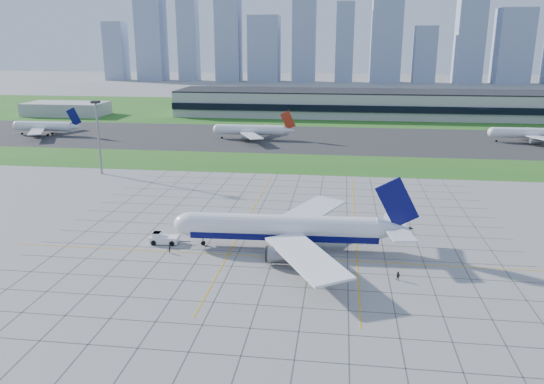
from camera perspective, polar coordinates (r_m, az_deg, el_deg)
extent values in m
plane|color=gray|center=(117.74, 0.26, -6.63)|extent=(1400.00, 1400.00, 0.00)
cube|color=#1F641C|center=(203.43, 3.47, 3.05)|extent=(700.00, 35.00, 0.04)
cube|color=#383838|center=(257.25, 4.36, 5.74)|extent=(700.00, 75.00, 0.04)
cube|color=#1F641C|center=(365.95, 5.37, 8.73)|extent=(700.00, 145.00, 0.04)
cube|color=#474744|center=(140.48, -19.05, -3.74)|extent=(0.18, 130.00, 0.02)
cube|color=#474744|center=(137.16, -16.04, -3.95)|extent=(0.18, 130.00, 0.02)
cube|color=#474744|center=(134.23, -12.90, -4.16)|extent=(0.18, 130.00, 0.02)
cube|color=#474744|center=(131.72, -9.62, -4.36)|extent=(0.18, 130.00, 0.02)
cube|color=#474744|center=(129.66, -6.23, -4.56)|extent=(0.18, 130.00, 0.02)
cube|color=#474744|center=(128.07, -2.73, -4.74)|extent=(0.18, 130.00, 0.02)
cube|color=#474744|center=(126.96, 0.84, -4.91)|extent=(0.18, 130.00, 0.02)
cube|color=#474744|center=(126.35, 4.46, -5.07)|extent=(0.18, 130.00, 0.02)
cube|color=#474744|center=(126.24, 8.10, -5.20)|extent=(0.18, 130.00, 0.02)
cube|color=#474744|center=(126.65, 11.73, -5.31)|extent=(0.18, 130.00, 0.02)
cube|color=#474744|center=(127.55, 15.33, -5.40)|extent=(0.18, 130.00, 0.02)
cube|color=#474744|center=(128.94, 18.87, -5.47)|extent=(0.18, 130.00, 0.02)
cube|color=#474744|center=(130.81, 22.31, -5.52)|extent=(0.18, 130.00, 0.02)
cube|color=#474744|center=(82.63, -3.40, -17.19)|extent=(110.00, 0.18, 0.02)
cube|color=#474744|center=(89.32, -2.41, -14.43)|extent=(110.00, 0.18, 0.02)
cube|color=#474744|center=(96.21, -1.58, -12.05)|extent=(110.00, 0.18, 0.02)
cube|color=#474744|center=(103.26, -0.87, -9.99)|extent=(110.00, 0.18, 0.02)
cube|color=#474744|center=(110.44, -0.26, -8.20)|extent=(110.00, 0.18, 0.02)
cube|color=#474744|center=(117.73, 0.26, -6.62)|extent=(110.00, 0.18, 0.02)
cube|color=#474744|center=(125.10, 0.73, -5.23)|extent=(110.00, 0.18, 0.02)
cube|color=#474744|center=(132.55, 1.14, -4.00)|extent=(110.00, 0.18, 0.02)
cube|color=#474744|center=(140.06, 1.50, -2.90)|extent=(110.00, 0.18, 0.02)
cube|color=#474744|center=(147.62, 1.83, -1.90)|extent=(110.00, 0.18, 0.02)
cube|color=#474744|center=(155.22, 2.13, -1.01)|extent=(110.00, 0.18, 0.02)
cube|color=#474744|center=(162.86, 2.39, -0.20)|extent=(110.00, 0.18, 0.02)
cube|color=#474744|center=(170.54, 2.64, 0.54)|extent=(110.00, 0.18, 0.02)
cube|color=#474744|center=(178.24, 2.86, 1.21)|extent=(110.00, 0.18, 0.02)
cube|color=#E0A20B|center=(115.90, 0.14, -7.00)|extent=(120.00, 0.25, 0.03)
cube|color=#E0A20B|center=(137.66, -2.82, -3.25)|extent=(0.25, 100.00, 0.03)
cube|color=#E0A20B|center=(135.68, 8.92, -3.72)|extent=(0.25, 100.00, 0.03)
cube|color=#B7B7B2|center=(341.01, 12.04, 9.20)|extent=(260.00, 42.00, 15.00)
cube|color=black|center=(319.78, 12.31, 8.68)|extent=(260.00, 1.00, 4.00)
cube|color=black|center=(340.23, 12.12, 10.52)|extent=(260.00, 42.00, 0.80)
cube|color=#B7B7B2|center=(364.57, -21.24, 8.34)|extent=(50.00, 25.00, 8.00)
cylinder|color=gray|center=(194.83, -18.14, 5.46)|extent=(0.70, 0.70, 25.00)
cube|color=black|center=(193.11, -18.46, 9.17)|extent=(2.50, 2.50, 0.80)
cube|color=#8D9CB9|center=(684.25, -16.42, 14.32)|extent=(24.00, 21.60, 68.00)
cube|color=#8D9CB9|center=(668.07, -12.96, 17.71)|extent=(31.00, 27.90, 142.00)
cube|color=#8D9CB9|center=(653.67, -8.98, 15.90)|extent=(22.00, 19.80, 95.00)
cube|color=#8D9CB9|center=(642.93, -4.77, 18.93)|extent=(28.00, 25.20, 160.00)
cube|color=#8D9CB9|center=(634.62, -0.83, 15.14)|extent=(35.00, 31.50, 74.00)
cube|color=#8D9CB9|center=(629.72, 3.49, 17.11)|extent=(26.00, 23.40, 118.00)
cube|color=#8D9CB9|center=(627.91, 7.82, 15.63)|extent=(20.00, 18.00, 88.00)
cube|color=#8D9CB9|center=(630.33, 12.34, 18.25)|extent=(33.00, 29.70, 150.00)
cube|color=#8D9CB9|center=(634.39, 16.08, 14.00)|extent=(24.00, 21.60, 62.00)
cube|color=#8D9CB9|center=(642.82, 20.64, 16.59)|extent=(29.00, 26.10, 128.00)
cube|color=#8D9CB9|center=(653.87, 24.47, 14.06)|extent=(36.00, 32.40, 80.00)
cylinder|color=white|center=(118.98, 1.31, -3.76)|extent=(41.97, 7.00, 5.45)
cube|color=#07084D|center=(119.57, 1.30, -4.54)|extent=(41.95, 6.63, 1.45)
ellipsoid|color=white|center=(122.14, -8.54, -3.41)|extent=(8.92, 5.77, 5.45)
cube|color=black|center=(122.48, -9.45, -3.18)|extent=(2.11, 2.98, 0.55)
cone|color=white|center=(119.74, 12.90, -3.91)|extent=(7.46, 5.44, 5.18)
cube|color=#07084D|center=(117.93, 13.30, -1.13)|extent=(9.92, 0.82, 11.60)
cube|color=white|center=(132.80, 4.10, -2.10)|extent=(17.79, 26.58, 0.88)
cube|color=white|center=(105.52, 3.71, -6.96)|extent=(19.21, 26.30, 0.88)
cylinder|color=slate|center=(128.86, 1.60, -3.49)|extent=(6.03, 3.67, 3.45)
cylinder|color=slate|center=(111.08, 0.94, -6.74)|extent=(6.03, 3.67, 3.45)
cylinder|color=gray|center=(122.97, -7.43, -5.17)|extent=(0.34, 0.34, 2.36)
cylinder|color=black|center=(123.21, -7.42, -5.47)|extent=(1.02, 0.49, 1.00)
cylinder|color=black|center=(123.06, 3.51, -5.34)|extent=(1.22, 1.13, 1.18)
cylinder|color=black|center=(117.66, 3.41, -6.36)|extent=(1.22, 1.13, 1.18)
cube|color=white|center=(125.58, -11.49, -5.02)|extent=(6.56, 3.25, 1.51)
cube|color=white|center=(125.71, -12.27, -4.52)|extent=(2.02, 2.44, 1.18)
cube|color=black|center=(125.63, -12.28, -4.43)|extent=(1.80, 2.21, 0.75)
cube|color=gray|center=(124.46, -9.44, -5.26)|extent=(3.23, 0.31, 0.19)
cylinder|color=black|center=(127.58, -12.24, -4.91)|extent=(1.20, 0.58, 1.18)
cylinder|color=black|center=(125.10, -12.61, -5.35)|extent=(1.20, 0.58, 1.18)
cylinder|color=black|center=(126.38, -10.37, -5.00)|extent=(1.20, 0.58, 1.18)
cylinder|color=black|center=(123.87, -10.71, -5.46)|extent=(1.20, 0.58, 1.18)
imported|color=black|center=(119.81, -10.96, -6.10)|extent=(0.52, 0.67, 1.64)
imported|color=black|center=(107.73, 13.41, -8.79)|extent=(1.11, 1.05, 1.80)
cylinder|color=white|center=(289.05, -23.26, 6.52)|extent=(28.68, 4.80, 4.80)
cube|color=#080A50|center=(280.62, -20.54, 7.59)|extent=(7.46, 0.40, 9.15)
cube|color=white|center=(297.60, -21.85, 6.75)|extent=(13.89, 20.66, 0.40)
cube|color=white|center=(278.84, -24.02, 5.97)|extent=(13.89, 20.66, 0.40)
cylinder|color=black|center=(290.31, -22.55, 5.83)|extent=(1.00, 1.00, 1.00)
cylinder|color=black|center=(286.57, -22.98, 5.67)|extent=(1.00, 1.00, 1.00)
cylinder|color=white|center=(254.82, -2.30, 6.70)|extent=(32.04, 4.80, 4.80)
cube|color=#A42712|center=(251.68, 1.72, 7.74)|extent=(7.46, 0.40, 9.15)
cube|color=white|center=(265.30, -1.42, 6.90)|extent=(13.89, 20.66, 0.40)
cube|color=white|center=(243.88, -2.22, 6.09)|extent=(13.89, 20.66, 0.40)
cylinder|color=black|center=(257.19, -1.62, 5.89)|extent=(1.00, 1.00, 1.00)
cylinder|color=black|center=(252.91, -1.77, 5.72)|extent=(1.00, 1.00, 1.00)
cylinder|color=white|center=(273.38, 26.24, 5.71)|extent=(35.20, 4.80, 4.80)
cube|color=white|center=(284.58, 26.01, 5.92)|extent=(13.89, 20.66, 0.40)
cylinder|color=black|center=(277.00, 26.57, 4.94)|extent=(1.00, 1.00, 1.00)
cylinder|color=black|center=(272.91, 26.86, 4.76)|extent=(1.00, 1.00, 1.00)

